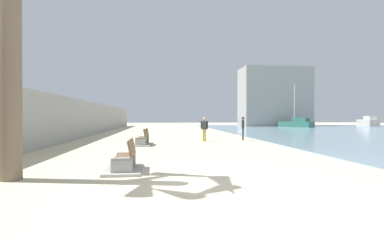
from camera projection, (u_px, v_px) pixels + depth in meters
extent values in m
plane|color=beige|center=(172.00, 137.00, 25.38)|extent=(120.00, 120.00, 0.00)
cube|color=#9E9E99|center=(79.00, 119.00, 24.59)|extent=(0.80, 64.00, 3.00)
cylinder|color=#7A6651|center=(10.00, 40.00, 8.08)|extent=(0.55, 0.55, 7.41)
cube|color=#9E9E99|center=(122.00, 166.00, 8.81)|extent=(0.60, 0.21, 0.50)
cube|color=#9E9E99|center=(126.00, 160.00, 10.20)|extent=(0.60, 0.21, 0.50)
cube|color=brown|center=(124.00, 156.00, 9.50)|extent=(0.52, 1.61, 0.06)
cube|color=brown|center=(132.00, 147.00, 9.53)|extent=(0.19, 1.60, 0.50)
cube|color=#9E9E99|center=(124.00, 170.00, 9.51)|extent=(1.13, 2.12, 0.08)
cube|color=#9E9E99|center=(141.00, 142.00, 17.35)|extent=(0.61, 0.25, 0.50)
cube|color=#9E9E99|center=(144.00, 140.00, 18.75)|extent=(0.61, 0.25, 0.50)
cube|color=brown|center=(142.00, 138.00, 18.05)|extent=(0.64, 1.64, 0.06)
cube|color=brown|center=(146.00, 133.00, 18.05)|extent=(0.30, 1.61, 0.50)
cube|color=#9E9E99|center=(142.00, 145.00, 18.06)|extent=(1.28, 2.19, 0.08)
cylinder|color=#333338|center=(243.00, 134.00, 22.00)|extent=(0.12, 0.12, 0.84)
cylinder|color=#333338|center=(243.00, 134.00, 21.87)|extent=(0.12, 0.12, 0.84)
cube|color=#333338|center=(243.00, 124.00, 21.93)|extent=(0.25, 0.35, 0.59)
sphere|color=brown|center=(243.00, 118.00, 21.92)|extent=(0.23, 0.23, 0.23)
cylinder|color=#333338|center=(243.00, 124.00, 22.15)|extent=(0.09, 0.09, 0.53)
cylinder|color=#333338|center=(243.00, 124.00, 21.71)|extent=(0.09, 0.09, 0.53)
cylinder|color=gold|center=(205.00, 136.00, 20.76)|extent=(0.12, 0.12, 0.81)
cylinder|color=gold|center=(203.00, 135.00, 20.81)|extent=(0.12, 0.12, 0.81)
cube|color=#333338|center=(204.00, 125.00, 20.78)|extent=(0.37, 0.30, 0.57)
sphere|color=tan|center=(204.00, 119.00, 20.77)|extent=(0.22, 0.22, 0.22)
cylinder|color=#333338|center=(207.00, 125.00, 20.70)|extent=(0.09, 0.09, 0.52)
cylinder|color=#333338|center=(201.00, 125.00, 20.85)|extent=(0.09, 0.09, 0.52)
cube|color=#337060|center=(296.00, 124.00, 48.91)|extent=(4.46, 5.53, 0.86)
cube|color=#337060|center=(301.00, 120.00, 48.27)|extent=(2.34, 2.68, 0.62)
cylinder|color=silver|center=(294.00, 103.00, 49.09)|extent=(0.12, 0.12, 5.92)
cube|color=beige|center=(368.00, 123.00, 53.71)|extent=(2.44, 4.82, 1.14)
cube|color=white|center=(370.00, 118.00, 53.01)|extent=(1.52, 2.19, 0.62)
cube|color=#9E9E99|center=(274.00, 97.00, 55.17)|extent=(12.00, 6.00, 10.38)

